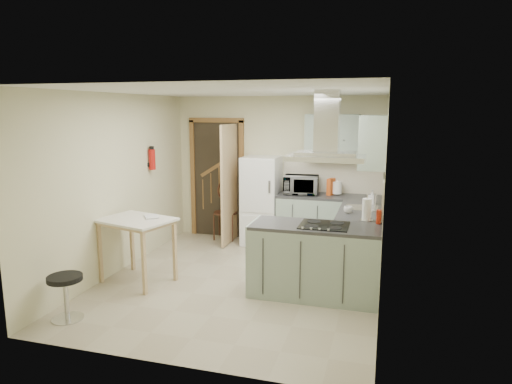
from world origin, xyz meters
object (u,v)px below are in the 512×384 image
(peninsula, at_px, (315,261))
(microwave, at_px, (301,185))
(drop_leaf_table, at_px, (137,250))
(bentwood_chair, at_px, (225,213))
(extractor_hood, at_px, (326,158))
(fridge, at_px, (261,201))
(stool, at_px, (66,297))

(peninsula, xyz_separation_m, microwave, (-0.55, 1.98, 0.60))
(drop_leaf_table, height_order, microwave, microwave)
(peninsula, height_order, drop_leaf_table, peninsula)
(drop_leaf_table, bearing_deg, bentwood_chair, 94.67)
(extractor_hood, distance_m, microwave, 2.18)
(drop_leaf_table, xyz_separation_m, bentwood_chair, (0.43, 2.28, 0.04))
(fridge, xyz_separation_m, stool, (-1.29, -3.38, -0.50))
(stool, bearing_deg, extractor_hood, 28.06)
(fridge, relative_size, microwave, 2.71)
(drop_leaf_table, xyz_separation_m, microwave, (1.80, 2.15, 0.62))
(peninsula, height_order, bentwood_chair, bentwood_chair)
(bentwood_chair, xyz_separation_m, microwave, (1.37, -0.12, 0.58))
(peninsula, bearing_deg, bentwood_chair, 132.42)
(extractor_hood, bearing_deg, stool, -151.94)
(fridge, xyz_separation_m, peninsula, (1.22, -1.98, -0.30))
(peninsula, relative_size, drop_leaf_table, 1.69)
(bentwood_chair, bearing_deg, peninsula, -52.03)
(extractor_hood, relative_size, stool, 1.78)
(extractor_hood, relative_size, drop_leaf_table, 0.98)
(extractor_hood, bearing_deg, drop_leaf_table, -175.84)
(fridge, height_order, drop_leaf_table, fridge)
(fridge, distance_m, microwave, 0.74)
(peninsula, bearing_deg, drop_leaf_table, -175.66)
(stool, xyz_separation_m, microwave, (1.97, 3.37, 0.80))
(drop_leaf_table, distance_m, stool, 1.24)
(fridge, bearing_deg, peninsula, -58.26)
(fridge, height_order, bentwood_chair, fridge)
(microwave, bearing_deg, extractor_hood, -76.61)
(bentwood_chair, distance_m, stool, 3.55)
(peninsula, distance_m, stool, 2.89)
(peninsula, distance_m, microwave, 2.14)
(fridge, height_order, stool, fridge)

